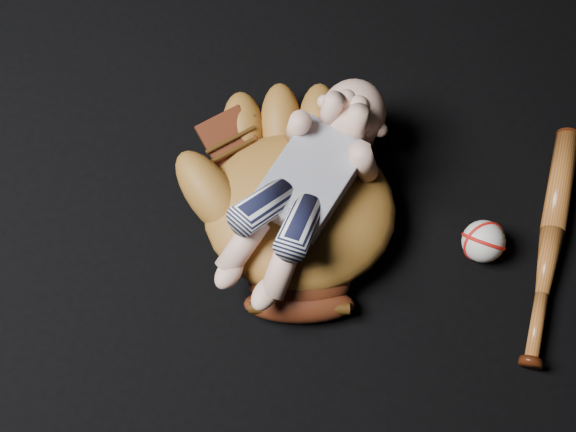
{
  "coord_description": "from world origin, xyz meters",
  "views": [
    {
      "loc": [
        0.11,
        -0.48,
        1.09
      ],
      "look_at": [
        -0.05,
        -0.04,
        0.07
      ],
      "focal_mm": 45.0,
      "sensor_mm": 36.0,
      "label": 1
    }
  ],
  "objects_px": {
    "baseball_bat": "(550,244)",
    "baseball": "(483,241)",
    "baseball_glove": "(300,205)",
    "newborn_baby": "(301,190)"
  },
  "relations": [
    {
      "from": "baseball_glove",
      "to": "baseball_bat",
      "type": "distance_m",
      "value": 0.41
    },
    {
      "from": "baseball",
      "to": "newborn_baby",
      "type": "bearing_deg",
      "value": -168.56
    },
    {
      "from": "baseball_bat",
      "to": "baseball",
      "type": "relative_size",
      "value": 6.17
    },
    {
      "from": "newborn_baby",
      "to": "baseball_bat",
      "type": "bearing_deg",
      "value": 24.91
    },
    {
      "from": "baseball_bat",
      "to": "baseball",
      "type": "height_order",
      "value": "baseball"
    },
    {
      "from": "newborn_baby",
      "to": "baseball_bat",
      "type": "relative_size",
      "value": 0.93
    },
    {
      "from": "baseball_glove",
      "to": "baseball_bat",
      "type": "bearing_deg",
      "value": -6.02
    },
    {
      "from": "baseball_glove",
      "to": "newborn_baby",
      "type": "distance_m",
      "value": 0.06
    },
    {
      "from": "baseball_glove",
      "to": "baseball",
      "type": "relative_size",
      "value": 6.35
    },
    {
      "from": "baseball_glove",
      "to": "newborn_baby",
      "type": "bearing_deg",
      "value": -77.81
    }
  ]
}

